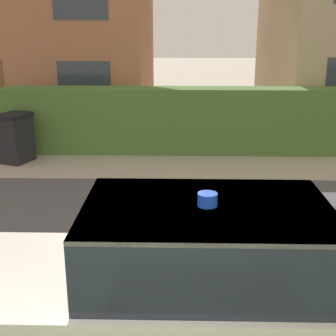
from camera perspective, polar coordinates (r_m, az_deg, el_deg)
name	(u,v)px	position (r m, az deg, el deg)	size (l,w,h in m)	color
road_strip	(154,256)	(6.47, -1.75, -10.67)	(28.00, 6.44, 0.01)	#4C4C51
garden_hedge	(176,120)	(11.27, 0.96, 5.82)	(8.27, 0.72, 1.56)	#4C7233
police_car	(181,283)	(4.48, 1.60, -13.88)	(4.22, 1.64, 1.61)	black
wheelie_bin	(16,138)	(11.06, -18.05, 3.55)	(0.76, 0.85, 1.11)	black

